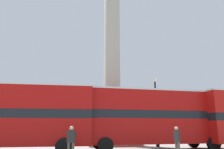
# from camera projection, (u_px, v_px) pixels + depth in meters

# --- Properties ---
(ground_plane) EXTENTS (200.00, 200.00, 0.00)m
(ground_plane) POSITION_uv_depth(u_px,v_px,m) (112.00, 145.00, 20.61)
(ground_plane) COLOR gray
(monument_column) EXTENTS (4.72, 4.72, 25.78)m
(monument_column) POSITION_uv_depth(u_px,v_px,m) (112.00, 55.00, 22.72)
(monument_column) COLOR #A39E8E
(monument_column) RESTS_ON ground_plane
(bus_a) EXTENTS (11.29, 3.21, 4.32)m
(bus_a) POSITION_uv_depth(u_px,v_px,m) (154.00, 117.00, 16.29)
(bus_a) COLOR #A80F0C
(bus_a) RESTS_ON ground_plane
(bus_b) EXTENTS (10.90, 3.05, 4.31)m
(bus_b) POSITION_uv_depth(u_px,v_px,m) (6.00, 115.00, 14.00)
(bus_b) COLOR #A80F0C
(bus_b) RESTS_ON ground_plane
(street_lamp) EXTENTS (0.40, 0.40, 6.02)m
(street_lamp) POSITION_uv_depth(u_px,v_px,m) (156.00, 108.00, 19.24)
(street_lamp) COLOR black
(street_lamp) RESTS_ON ground_plane
(pedestrian_near_lamp) EXTENTS (0.47, 0.30, 1.68)m
(pedestrian_near_lamp) POSITION_uv_depth(u_px,v_px,m) (71.00, 140.00, 11.64)
(pedestrian_near_lamp) COLOR #4C473D
(pedestrian_near_lamp) RESTS_ON ground_plane
(pedestrian_by_plinth) EXTENTS (0.25, 0.46, 1.66)m
(pedestrian_by_plinth) POSITION_uv_depth(u_px,v_px,m) (177.00, 139.00, 12.74)
(pedestrian_by_plinth) COLOR #4C473D
(pedestrian_by_plinth) RESTS_ON ground_plane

